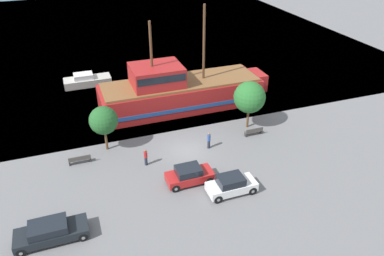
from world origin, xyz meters
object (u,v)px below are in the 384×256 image
parked_car_curb_mid (51,232)px  bench_promenade_west (254,131)px  moored_boat_dockside (87,80)px  bench_promenade_east (80,159)px  parked_car_curb_front (189,175)px  pedestrian_walking_far (146,157)px  fire_hydrant (191,167)px  pedestrian_walking_near (209,140)px  pirate_ship (179,91)px  parked_car_curb_rear (231,185)px

parked_car_curb_mid → bench_promenade_west: size_ratio=2.60×
moored_boat_dockside → bench_promenade_east: moored_boat_dockside is taller
parked_car_curb_front → pedestrian_walking_far: pedestrian_walking_far is taller
moored_boat_dockside → fire_hydrant: moored_boat_dockside is taller
fire_hydrant → bench_promenade_east: bearing=153.9°
parked_car_curb_front → bench_promenade_east: bearing=145.0°
bench_promenade_east → parked_car_curb_front: bearing=-35.0°
pedestrian_walking_near → bench_promenade_west: bearing=7.0°
pedestrian_walking_far → parked_car_curb_front: bearing=-52.5°
parked_car_curb_front → fire_hydrant: size_ratio=5.20×
pirate_ship → pedestrian_walking_near: bearing=-90.1°
moored_boat_dockside → parked_car_curb_mid: moored_boat_dockside is taller
pirate_ship → moored_boat_dockside: 13.89m
parked_car_curb_rear → bench_promenade_west: parked_car_curb_rear is taller
pirate_ship → parked_car_curb_mid: pirate_ship is taller
parked_car_curb_mid → parked_car_curb_rear: parked_car_curb_rear is taller
parked_car_curb_rear → pedestrian_walking_far: (-5.62, 6.14, 0.05)m
parked_car_curb_mid → pedestrian_walking_near: size_ratio=2.89×
parked_car_curb_rear → pedestrian_walking_near: 6.85m
moored_boat_dockside → parked_car_curb_front: size_ratio=1.51×
parked_car_curb_rear → pedestrian_walking_far: pedestrian_walking_far is taller
parked_car_curb_rear → moored_boat_dockside: bearing=108.3°
pirate_ship → bench_promenade_east: pirate_ship is taller
bench_promenade_east → pedestrian_walking_far: size_ratio=1.20×
parked_car_curb_front → moored_boat_dockside: bearing=103.9°
bench_promenade_west → pedestrian_walking_near: size_ratio=1.11×
fire_hydrant → moored_boat_dockside: bearing=106.4°
pirate_ship → moored_boat_dockside: bearing=133.3°
moored_boat_dockside → pedestrian_walking_far: bearing=-81.4°
bench_promenade_east → bench_promenade_west: bearing=-3.0°
parked_car_curb_front → parked_car_curb_mid: parked_car_curb_front is taller
moored_boat_dockside → pedestrian_walking_far: 20.40m
pirate_ship → moored_boat_dockside: size_ratio=3.30×
bench_promenade_east → bench_promenade_west: size_ratio=1.04×
moored_boat_dockside → bench_promenade_west: size_ratio=3.14×
parked_car_curb_front → pedestrian_walking_near: pedestrian_walking_near is taller
parked_car_curb_mid → bench_promenade_west: (20.01, 7.78, -0.29)m
parked_car_curb_mid → parked_car_curb_front: bearing=13.7°
parked_car_curb_front → fire_hydrant: 1.65m
pirate_ship → moored_boat_dockside: (-9.48, 10.06, -1.37)m
fire_hydrant → bench_promenade_east: size_ratio=0.38×
pirate_ship → parked_car_curb_rear: pirate_ship is taller
moored_boat_dockside → fire_hydrant: size_ratio=7.86×
pedestrian_walking_near → parked_car_curb_front: bearing=-128.9°
parked_car_curb_mid → parked_car_curb_rear: bearing=1.3°
parked_car_curb_mid → parked_car_curb_rear: 13.98m
parked_car_curb_mid → bench_promenade_east: bearing=72.6°
fire_hydrant → pedestrian_walking_far: pedestrian_walking_far is taller
pedestrian_walking_near → pirate_ship: bearing=89.9°
pirate_ship → parked_car_curb_front: 14.34m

